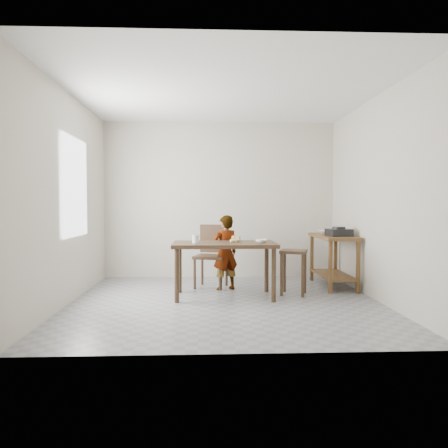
{
  "coord_description": "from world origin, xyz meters",
  "views": [
    {
      "loc": [
        -0.27,
        -5.64,
        1.26
      ],
      "look_at": [
        0.0,
        0.4,
        1.0
      ],
      "focal_mm": 35.0,
      "sensor_mm": 36.0,
      "label": 1
    }
  ],
  "objects_px": {
    "prep_counter": "(333,261)",
    "child": "(225,252)",
    "dining_chair": "(211,256)",
    "stool": "(293,272)",
    "dining_table": "(224,270)"
  },
  "relations": [
    {
      "from": "dining_table",
      "to": "dining_chair",
      "type": "relative_size",
      "value": 1.46
    },
    {
      "from": "dining_table",
      "to": "child",
      "type": "height_order",
      "value": "child"
    },
    {
      "from": "dining_chair",
      "to": "stool",
      "type": "bearing_deg",
      "value": -9.74
    },
    {
      "from": "dining_chair",
      "to": "stool",
      "type": "relative_size",
      "value": 1.52
    },
    {
      "from": "dining_chair",
      "to": "stool",
      "type": "height_order",
      "value": "dining_chair"
    },
    {
      "from": "dining_chair",
      "to": "stool",
      "type": "distance_m",
      "value": 1.3
    },
    {
      "from": "dining_chair",
      "to": "child",
      "type": "bearing_deg",
      "value": -23.83
    },
    {
      "from": "child",
      "to": "stool",
      "type": "bearing_deg",
      "value": 133.08
    },
    {
      "from": "dining_table",
      "to": "stool",
      "type": "bearing_deg",
      "value": 7.77
    },
    {
      "from": "prep_counter",
      "to": "child",
      "type": "height_order",
      "value": "child"
    },
    {
      "from": "dining_chair",
      "to": "dining_table",
      "type": "bearing_deg",
      "value": -59.65
    },
    {
      "from": "child",
      "to": "stool",
      "type": "xyz_separation_m",
      "value": [
        0.95,
        -0.39,
        -0.24
      ]
    },
    {
      "from": "prep_counter",
      "to": "child",
      "type": "relative_size",
      "value": 1.08
    },
    {
      "from": "child",
      "to": "dining_table",
      "type": "bearing_deg",
      "value": 61.48
    },
    {
      "from": "dining_chair",
      "to": "prep_counter",
      "type": "bearing_deg",
      "value": 16.34
    }
  ]
}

